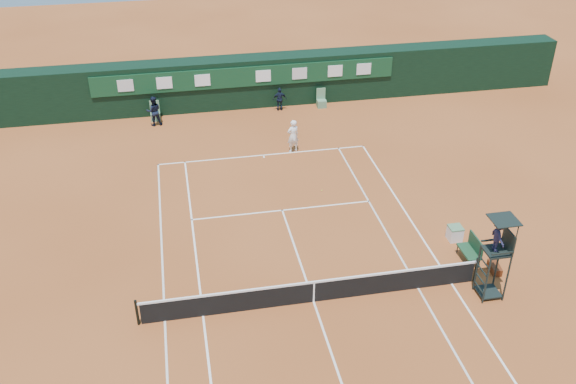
% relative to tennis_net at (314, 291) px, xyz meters
% --- Properties ---
extents(ground, '(90.00, 90.00, 0.00)m').
position_rel_tennis_net_xyz_m(ground, '(0.00, 0.00, -0.51)').
color(ground, '#A95527').
rests_on(ground, ground).
extents(court_lines, '(11.05, 23.85, 0.01)m').
position_rel_tennis_net_xyz_m(court_lines, '(0.00, 0.00, -0.50)').
color(court_lines, white).
rests_on(court_lines, ground).
extents(tennis_net, '(12.90, 0.10, 1.10)m').
position_rel_tennis_net_xyz_m(tennis_net, '(0.00, 0.00, 0.00)').
color(tennis_net, black).
rests_on(tennis_net, ground).
extents(back_wall, '(40.00, 1.65, 3.00)m').
position_rel_tennis_net_xyz_m(back_wall, '(0.00, 18.74, 1.00)').
color(back_wall, black).
rests_on(back_wall, ground).
extents(linesman_chair_left, '(0.55, 0.50, 1.15)m').
position_rel_tennis_net_xyz_m(linesman_chair_left, '(-5.50, 17.48, -0.19)').
color(linesman_chair_left, '#588664').
rests_on(linesman_chair_left, ground).
extents(linesman_chair_right, '(0.55, 0.50, 1.15)m').
position_rel_tennis_net_xyz_m(linesman_chair_right, '(4.50, 17.48, -0.19)').
color(linesman_chair_right, '#598963').
rests_on(linesman_chair_right, ground).
extents(umpire_chair, '(0.96, 0.95, 3.42)m').
position_rel_tennis_net_xyz_m(umpire_chair, '(6.54, -0.87, 1.95)').
color(umpire_chair, black).
rests_on(umpire_chair, ground).
extents(player_bench, '(0.56, 1.20, 1.10)m').
position_rel_tennis_net_xyz_m(player_bench, '(6.82, 1.26, 0.09)').
color(player_bench, '#1A4126').
rests_on(player_bench, ground).
extents(tennis_bag, '(0.46, 0.85, 0.30)m').
position_rel_tennis_net_xyz_m(tennis_bag, '(7.47, 0.43, -0.36)').
color(tennis_bag, black).
rests_on(tennis_bag, ground).
extents(cooler, '(0.57, 0.57, 0.65)m').
position_rel_tennis_net_xyz_m(cooler, '(6.78, 2.76, -0.18)').
color(cooler, silver).
rests_on(cooler, ground).
extents(tennis_ball, '(0.06, 0.06, 0.06)m').
position_rel_tennis_net_xyz_m(tennis_ball, '(2.17, 7.73, -0.48)').
color(tennis_ball, yellow).
rests_on(tennis_ball, ground).
extents(player, '(0.76, 0.61, 1.82)m').
position_rel_tennis_net_xyz_m(player, '(1.63, 12.03, 0.40)').
color(player, white).
rests_on(player, ground).
extents(ball_kid_left, '(0.92, 0.75, 1.75)m').
position_rel_tennis_net_xyz_m(ball_kid_left, '(-5.55, 16.78, 0.37)').
color(ball_kid_left, black).
rests_on(ball_kid_left, ground).
extents(ball_kid_right, '(0.85, 0.39, 1.43)m').
position_rel_tennis_net_xyz_m(ball_kid_right, '(1.91, 17.46, 0.21)').
color(ball_kid_right, black).
rests_on(ball_kid_right, ground).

